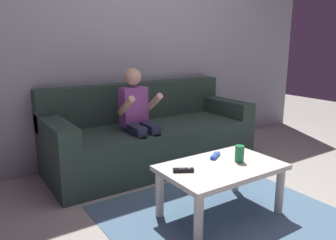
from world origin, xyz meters
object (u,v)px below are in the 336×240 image
at_px(game_remote_blue_near_edge, 215,156).
at_px(soda_can, 240,154).
at_px(game_remote_black_center, 183,170).
at_px(person_seated_on_couch, 138,116).
at_px(coffee_table, 221,173).
at_px(couch, 150,137).

xyz_separation_m(game_remote_blue_near_edge, soda_can, (0.08, -0.17, 0.05)).
height_order(game_remote_black_center, soda_can, soda_can).
bearing_deg(game_remote_black_center, game_remote_blue_near_edge, 15.06).
height_order(game_remote_blue_near_edge, soda_can, soda_can).
bearing_deg(soda_can, game_remote_black_center, 171.52).
bearing_deg(game_remote_black_center, person_seated_on_couch, 79.57).
bearing_deg(game_remote_blue_near_edge, soda_can, -63.69).
bearing_deg(game_remote_black_center, soda_can, -8.48).
bearing_deg(person_seated_on_couch, soda_can, -74.54).
bearing_deg(coffee_table, game_remote_blue_near_edge, 63.62).
height_order(couch, person_seated_on_couch, person_seated_on_couch).
distance_m(coffee_table, game_remote_black_center, 0.31).
xyz_separation_m(person_seated_on_couch, game_remote_blue_near_edge, (0.20, -0.85, -0.17)).
height_order(person_seated_on_couch, game_remote_blue_near_edge, person_seated_on_couch).
bearing_deg(coffee_table, couch, 84.88).
xyz_separation_m(couch, coffee_table, (-0.11, -1.17, 0.03)).
height_order(game_remote_blue_near_edge, game_remote_black_center, same).
bearing_deg(person_seated_on_couch, game_remote_blue_near_edge, -76.87).
bearing_deg(coffee_table, person_seated_on_couch, 97.12).
xyz_separation_m(couch, soda_can, (0.05, -1.19, 0.16)).
bearing_deg(soda_can, coffee_table, 172.66).
distance_m(coffee_table, soda_can, 0.20).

